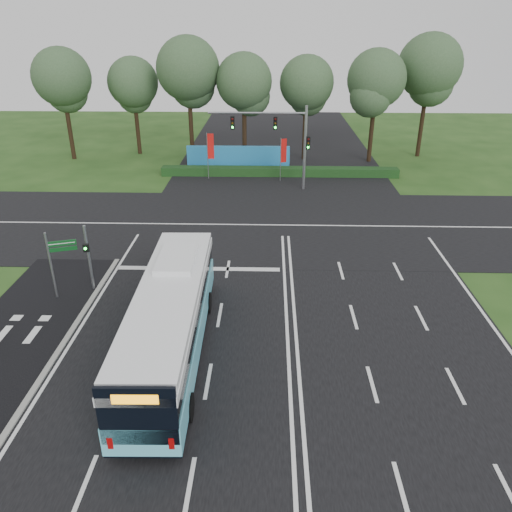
{
  "coord_description": "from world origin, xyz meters",
  "views": [
    {
      "loc": [
        -0.91,
        -20.96,
        13.25
      ],
      "look_at": [
        -1.56,
        2.0,
        2.34
      ],
      "focal_mm": 35.0,
      "sensor_mm": 36.0,
      "label": 1
    }
  ],
  "objects": [
    {
      "name": "traffic_light_gantry",
      "position": [
        0.21,
        20.5,
        4.66
      ],
      "size": [
        8.41,
        0.28,
        7.0
      ],
      "color": "gray",
      "rests_on": "ground"
    },
    {
      "name": "street_sign",
      "position": [
        -11.7,
        1.59,
        2.36
      ],
      "size": [
        1.39,
        0.51,
        3.71
      ],
      "rotation": [
        0.0,
        0.0,
        0.31
      ],
      "color": "gray",
      "rests_on": "ground"
    },
    {
      "name": "ground",
      "position": [
        0.0,
        0.0,
        0.0
      ],
      "size": [
        120.0,
        120.0,
        0.0
      ],
      "primitive_type": "plane",
      "color": "#214517",
      "rests_on": "ground"
    },
    {
      "name": "blue_hoarding",
      "position": [
        -4.0,
        27.0,
        1.1
      ],
      "size": [
        10.0,
        0.3,
        2.2
      ],
      "primitive_type": "cube",
      "color": "#227BB9",
      "rests_on": "ground"
    },
    {
      "name": "hedge",
      "position": [
        0.0,
        24.5,
        0.4
      ],
      "size": [
        22.0,
        1.2,
        0.8
      ],
      "primitive_type": "cube",
      "color": "#133413",
      "rests_on": "ground"
    },
    {
      "name": "road_main",
      "position": [
        0.0,
        0.0,
        0.02
      ],
      "size": [
        20.0,
        120.0,
        0.04
      ],
      "primitive_type": "cube",
      "color": "black",
      "rests_on": "ground"
    },
    {
      "name": "bike_path",
      "position": [
        -12.5,
        -3.0,
        0.03
      ],
      "size": [
        5.0,
        18.0,
        0.06
      ],
      "primitive_type": "cube",
      "color": "black",
      "rests_on": "ground"
    },
    {
      "name": "banner_flag_left",
      "position": [
        -6.3,
        23.37,
        2.76
      ],
      "size": [
        0.62,
        0.11,
        4.21
      ],
      "rotation": [
        0.0,
        0.0,
        0.1
      ],
      "color": "gray",
      "rests_on": "ground"
    },
    {
      "name": "kerb_strip",
      "position": [
        -10.1,
        -3.0,
        0.06
      ],
      "size": [
        0.25,
        18.0,
        0.12
      ],
      "primitive_type": "cube",
      "color": "gray",
      "rests_on": "ground"
    },
    {
      "name": "banner_flag_mid",
      "position": [
        0.24,
        22.8,
        2.58
      ],
      "size": [
        0.55,
        0.25,
        3.91
      ],
      "rotation": [
        0.0,
        0.0,
        0.37
      ],
      "color": "gray",
      "rests_on": "ground"
    },
    {
      "name": "city_bus",
      "position": [
        -5.04,
        -3.21,
        1.78
      ],
      "size": [
        2.89,
        12.38,
        3.54
      ],
      "rotation": [
        0.0,
        0.0,
        0.02
      ],
      "color": "#66D4ED",
      "rests_on": "ground"
    },
    {
      "name": "pedestrian_signal",
      "position": [
        -10.4,
        2.44,
        2.03
      ],
      "size": [
        0.33,
        0.43,
        3.71
      ],
      "rotation": [
        0.0,
        0.0,
        0.19
      ],
      "color": "gray",
      "rests_on": "ground"
    },
    {
      "name": "road_cross",
      "position": [
        0.0,
        12.0,
        0.03
      ],
      "size": [
        120.0,
        14.0,
        0.05
      ],
      "primitive_type": "cube",
      "color": "black",
      "rests_on": "ground"
    },
    {
      "name": "eucalyptus_row",
      "position": [
        -2.23,
        31.02,
        8.25
      ],
      "size": [
        42.41,
        8.43,
        12.26
      ],
      "color": "black",
      "rests_on": "ground"
    }
  ]
}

